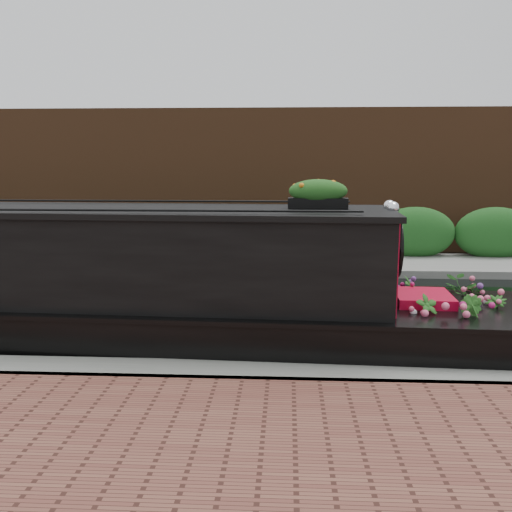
{
  "coord_description": "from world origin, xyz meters",
  "views": [
    {
      "loc": [
        1.31,
        -9.46,
        2.62
      ],
      "look_at": [
        0.82,
        -0.6,
        1.09
      ],
      "focal_mm": 40.0,
      "sensor_mm": 36.0,
      "label": 1
    }
  ],
  "objects": [
    {
      "name": "ground",
      "position": [
        0.0,
        0.0,
        0.0
      ],
      "size": [
        80.0,
        80.0,
        0.0
      ],
      "primitive_type": "plane",
      "color": "black",
      "rests_on": "ground"
    },
    {
      "name": "near_bank_coping",
      "position": [
        0.0,
        -3.3,
        0.0
      ],
      "size": [
        40.0,
        0.6,
        0.5
      ],
      "primitive_type": "cube",
      "color": "slate",
      "rests_on": "ground"
    },
    {
      "name": "far_bank_path",
      "position": [
        0.0,
        4.2,
        0.0
      ],
      "size": [
        40.0,
        2.4,
        0.34
      ],
      "primitive_type": "cube",
      "color": "gray",
      "rests_on": "ground"
    },
    {
      "name": "far_hedge",
      "position": [
        0.0,
        5.1,
        0.0
      ],
      "size": [
        40.0,
        1.1,
        2.8
      ],
      "primitive_type": "cube",
      "color": "#1D511C",
      "rests_on": "ground"
    },
    {
      "name": "far_brick_wall",
      "position": [
        0.0,
        7.2,
        0.0
      ],
      "size": [
        40.0,
        1.0,
        8.0
      ],
      "primitive_type": "cube",
      "color": "brown",
      "rests_on": "ground"
    },
    {
      "name": "narrowboat",
      "position": [
        -1.09,
        -2.02,
        0.76
      ],
      "size": [
        10.92,
        2.37,
        2.55
      ],
      "rotation": [
        0.0,
        0.0,
        -0.04
      ],
      "color": "black",
      "rests_on": "ground"
    }
  ]
}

